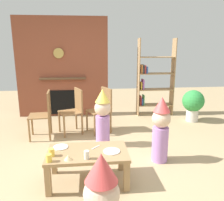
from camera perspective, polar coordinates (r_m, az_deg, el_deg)
ground_plane at (r=3.61m, az=-1.77°, el=-15.18°), size 12.00×12.00×0.00m
brick_fireplace_feature at (r=5.81m, az=-12.09°, el=7.92°), size 2.20×0.28×2.40m
bookshelf at (r=5.85m, az=10.09°, el=5.00°), size 0.90×0.28×1.90m
coffee_table at (r=3.03m, az=-6.05°, el=-13.63°), size 1.02×0.58×0.42m
paper_cup_near_left at (r=2.95m, az=-14.76°, el=-12.32°), size 0.07×0.07×0.10m
paper_cup_near_right at (r=2.83m, az=-15.37°, el=-13.59°), size 0.07×0.07×0.09m
paper_cup_center at (r=2.80m, az=-6.31°, el=-13.25°), size 0.06×0.06×0.10m
paper_plate_front at (r=2.98m, az=-0.09°, el=-12.44°), size 0.21×0.21×0.01m
paper_plate_rear at (r=3.16m, az=-12.64°, el=-11.20°), size 0.19×0.19×0.01m
birthday_cake_slice at (r=2.83m, az=-10.82°, el=-13.68°), size 0.10×0.10×0.06m
table_fork at (r=3.10m, az=-4.07°, el=-11.49°), size 0.12×0.12×0.01m
child_in_pink at (r=3.53m, az=12.01°, el=-6.64°), size 0.28×0.28×1.01m
child_by_the_chairs at (r=3.99m, az=-2.34°, el=-3.94°), size 0.28×0.28×1.02m
dining_chair_left at (r=4.52m, az=-16.40°, el=-2.71°), size 0.43×0.43×0.90m
dining_chair_middle at (r=4.64m, az=-9.29°, el=-1.90°), size 0.52×0.52×0.90m
dining_chair_right at (r=4.68m, az=-2.36°, el=-1.62°), size 0.53×0.53×0.90m
potted_plant_tall at (r=5.63m, az=19.46°, el=-0.57°), size 0.50×0.50×0.73m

